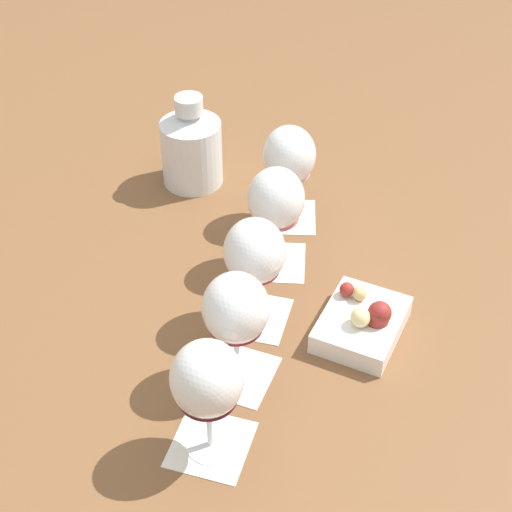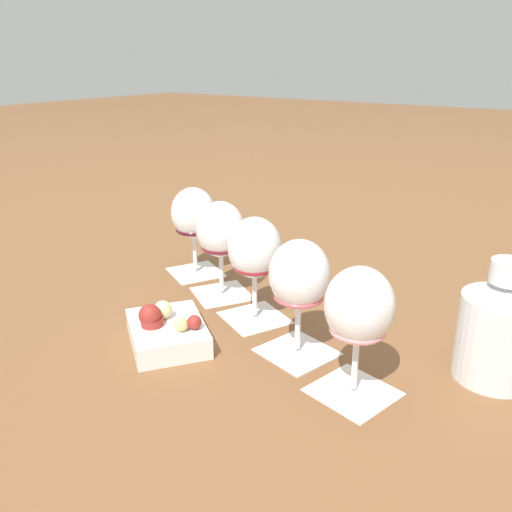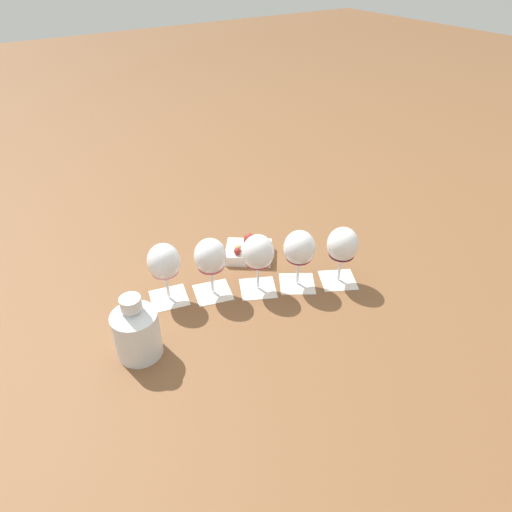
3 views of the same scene
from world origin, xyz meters
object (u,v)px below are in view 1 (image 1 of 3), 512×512
at_px(wine_glass_0, 289,159).
at_px(wine_glass_3, 236,312).
at_px(wine_glass_2, 255,256).
at_px(snack_dish, 363,322).
at_px(wine_glass_1, 276,202).
at_px(wine_glass_4, 207,383).
at_px(ceramic_vase, 191,146).

relative_size(wine_glass_0, wine_glass_3, 1.00).
bearing_deg(wine_glass_2, snack_dish, 66.96).
xyz_separation_m(wine_glass_0, snack_dish, (0.28, 0.04, -0.09)).
xyz_separation_m(wine_glass_0, wine_glass_1, (0.11, -0.04, 0.00)).
xyz_separation_m(wine_glass_4, snack_dish, (-0.15, 0.23, -0.09)).
bearing_deg(wine_glass_1, wine_glass_3, -24.01).
bearing_deg(wine_glass_2, wine_glass_4, -24.37).
xyz_separation_m(wine_glass_1, wine_glass_2, (0.11, -0.05, -0.00)).
height_order(wine_glass_1, wine_glass_4, same).
bearing_deg(ceramic_vase, wine_glass_3, 0.10).
xyz_separation_m(wine_glass_0, ceramic_vase, (-0.13, -0.14, -0.04)).
bearing_deg(wine_glass_1, snack_dish, 27.29).
bearing_deg(snack_dish, wine_glass_0, -170.95).
xyz_separation_m(wine_glass_2, wine_glass_4, (0.21, -0.09, 0.00)).
distance_m(wine_glass_1, ceramic_vase, 0.27).
relative_size(wine_glass_3, wine_glass_4, 1.00).
height_order(wine_glass_2, wine_glass_3, same).
height_order(wine_glass_0, wine_glass_4, same).
height_order(wine_glass_1, wine_glass_2, same).
xyz_separation_m(wine_glass_4, ceramic_vase, (-0.56, 0.05, -0.04)).
distance_m(wine_glass_0, wine_glass_1, 0.12).
bearing_deg(snack_dish, wine_glass_4, -57.63).
height_order(wine_glass_0, snack_dish, wine_glass_0).
bearing_deg(wine_glass_2, wine_glass_3, -23.21).
height_order(wine_glass_1, ceramic_vase, wine_glass_1).
relative_size(wine_glass_1, snack_dish, 0.99).
bearing_deg(wine_glass_0, wine_glass_1, -21.83).
xyz_separation_m(wine_glass_1, wine_glass_4, (0.32, -0.15, -0.00)).
xyz_separation_m(wine_glass_3, snack_dish, (-0.04, 0.18, -0.09)).
distance_m(wine_glass_0, wine_glass_2, 0.24).
relative_size(wine_glass_4, snack_dish, 0.99).
bearing_deg(snack_dish, ceramic_vase, -156.04).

